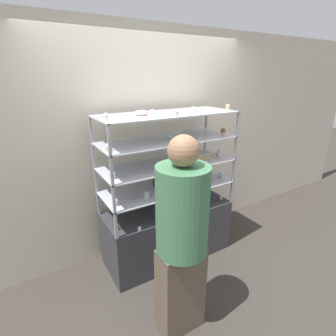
% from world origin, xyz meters
% --- Properties ---
extents(ground_plane, '(20.00, 20.00, 0.00)m').
position_xyz_m(ground_plane, '(0.00, 0.00, 0.00)').
color(ground_plane, '#38332D').
extents(back_wall, '(8.00, 0.05, 2.60)m').
position_xyz_m(back_wall, '(0.00, 0.42, 1.30)').
color(back_wall, beige).
rests_on(back_wall, ground_plane).
extents(display_base, '(1.46, 0.56, 0.64)m').
position_xyz_m(display_base, '(0.00, 0.00, 0.32)').
color(display_base, '#333338').
rests_on(display_base, ground_plane).
extents(display_riser_lower, '(1.46, 0.56, 0.27)m').
position_xyz_m(display_riser_lower, '(0.00, 0.00, 0.89)').
color(display_riser_lower, '#99999E').
rests_on(display_riser_lower, display_base).
extents(display_riser_middle, '(1.46, 0.56, 0.27)m').
position_xyz_m(display_riser_middle, '(0.00, 0.00, 1.16)').
color(display_riser_middle, '#99999E').
rests_on(display_riser_middle, display_riser_lower).
extents(display_riser_upper, '(1.46, 0.56, 0.27)m').
position_xyz_m(display_riser_upper, '(0.00, 0.00, 1.43)').
color(display_riser_upper, '#99999E').
rests_on(display_riser_upper, display_riser_middle).
extents(display_riser_top, '(1.46, 0.56, 0.27)m').
position_xyz_m(display_riser_top, '(0.00, 0.00, 1.70)').
color(display_riser_top, '#99999E').
rests_on(display_riser_top, display_riser_upper).
extents(layer_cake_centerpiece, '(0.16, 0.16, 0.12)m').
position_xyz_m(layer_cake_centerpiece, '(-0.06, 0.09, 0.97)').
color(layer_cake_centerpiece, brown).
rests_on(layer_cake_centerpiece, display_riser_lower).
extents(sheet_cake_frosted, '(0.21, 0.14, 0.06)m').
position_xyz_m(sheet_cake_frosted, '(0.42, -0.03, 1.21)').
color(sheet_cake_frosted, '#DBBC84').
rests_on(sheet_cake_frosted, display_riser_middle).
extents(cupcake_0, '(0.05, 0.05, 0.06)m').
position_xyz_m(cupcake_0, '(-0.67, -0.13, 0.67)').
color(cupcake_0, white).
rests_on(cupcake_0, display_base).
extents(cupcake_1, '(0.05, 0.05, 0.06)m').
position_xyz_m(cupcake_1, '(-0.00, -0.11, 0.67)').
color(cupcake_1, '#CCB28C').
rests_on(cupcake_1, display_base).
extents(cupcake_2, '(0.05, 0.05, 0.06)m').
position_xyz_m(cupcake_2, '(0.67, -0.15, 0.67)').
color(cupcake_2, '#CCB28C').
rests_on(cupcake_2, display_base).
extents(price_tag_0, '(0.04, 0.00, 0.04)m').
position_xyz_m(price_tag_0, '(-0.48, -0.26, 0.66)').
color(price_tag_0, white).
rests_on(price_tag_0, display_base).
extents(cupcake_3, '(0.06, 0.06, 0.07)m').
position_xyz_m(cupcake_3, '(-0.66, -0.13, 0.94)').
color(cupcake_3, beige).
rests_on(cupcake_3, display_riser_lower).
extents(cupcake_4, '(0.06, 0.06, 0.07)m').
position_xyz_m(cupcake_4, '(-0.33, -0.13, 0.94)').
color(cupcake_4, white).
rests_on(cupcake_4, display_riser_lower).
extents(cupcake_5, '(0.06, 0.06, 0.07)m').
position_xyz_m(cupcake_5, '(0.34, -0.07, 0.94)').
color(cupcake_5, '#CCB28C').
rests_on(cupcake_5, display_riser_lower).
extents(cupcake_6, '(0.06, 0.06, 0.07)m').
position_xyz_m(cupcake_6, '(0.67, -0.12, 0.94)').
color(cupcake_6, '#CCB28C').
rests_on(cupcake_6, display_riser_lower).
extents(price_tag_1, '(0.04, 0.00, 0.04)m').
position_xyz_m(price_tag_1, '(0.16, -0.26, 0.93)').
color(price_tag_1, white).
rests_on(price_tag_1, display_riser_lower).
extents(cupcake_7, '(0.06, 0.06, 0.07)m').
position_xyz_m(cupcake_7, '(-0.66, -0.11, 1.21)').
color(cupcake_7, white).
rests_on(cupcake_7, display_riser_middle).
extents(cupcake_8, '(0.06, 0.06, 0.07)m').
position_xyz_m(cupcake_8, '(0.00, -0.05, 1.21)').
color(cupcake_8, white).
rests_on(cupcake_8, display_riser_middle).
extents(cupcake_9, '(0.06, 0.06, 0.07)m').
position_xyz_m(cupcake_9, '(0.66, -0.06, 1.21)').
color(cupcake_9, beige).
rests_on(cupcake_9, display_riser_middle).
extents(price_tag_2, '(0.04, 0.00, 0.04)m').
position_xyz_m(price_tag_2, '(-0.28, -0.26, 1.20)').
color(price_tag_2, white).
rests_on(price_tag_2, display_riser_middle).
extents(cupcake_10, '(0.06, 0.06, 0.07)m').
position_xyz_m(cupcake_10, '(-0.68, -0.11, 1.47)').
color(cupcake_10, '#CCB28C').
rests_on(cupcake_10, display_riser_upper).
extents(cupcake_11, '(0.06, 0.06, 0.07)m').
position_xyz_m(cupcake_11, '(-0.00, -0.05, 1.47)').
color(cupcake_11, '#CCB28C').
rests_on(cupcake_11, display_riser_upper).
extents(cupcake_12, '(0.06, 0.06, 0.07)m').
position_xyz_m(cupcake_12, '(0.66, -0.11, 1.47)').
color(cupcake_12, '#CCB28C').
rests_on(cupcake_12, display_riser_upper).
extents(price_tag_3, '(0.04, 0.00, 0.04)m').
position_xyz_m(price_tag_3, '(-0.02, -0.26, 1.46)').
color(price_tag_3, white).
rests_on(price_tag_3, display_riser_upper).
extents(cupcake_13, '(0.05, 0.05, 0.06)m').
position_xyz_m(cupcake_13, '(-0.68, -0.11, 1.74)').
color(cupcake_13, beige).
rests_on(cupcake_13, display_riser_top).
extents(cupcake_14, '(0.05, 0.05, 0.06)m').
position_xyz_m(cupcake_14, '(-0.23, -0.10, 1.74)').
color(cupcake_14, white).
rests_on(cupcake_14, display_riser_top).
extents(cupcake_15, '(0.05, 0.05, 0.06)m').
position_xyz_m(cupcake_15, '(0.22, -0.13, 1.74)').
color(cupcake_15, beige).
rests_on(cupcake_15, display_riser_top).
extents(cupcake_16, '(0.05, 0.05, 0.06)m').
position_xyz_m(cupcake_16, '(0.68, -0.13, 1.74)').
color(cupcake_16, '#CCB28C').
rests_on(cupcake_16, display_riser_top).
extents(price_tag_4, '(0.04, 0.00, 0.04)m').
position_xyz_m(price_tag_4, '(-0.06, -0.26, 1.73)').
color(price_tag_4, white).
rests_on(price_tag_4, display_riser_top).
extents(donut_glazed, '(0.12, 0.12, 0.04)m').
position_xyz_m(donut_glazed, '(-0.29, 0.01, 1.73)').
color(donut_glazed, '#EFB2BC').
rests_on(donut_glazed, display_riser_top).
extents(customer_figure, '(0.40, 0.40, 1.70)m').
position_xyz_m(customer_figure, '(-0.41, -0.88, 0.91)').
color(customer_figure, brown).
rests_on(customer_figure, ground_plane).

